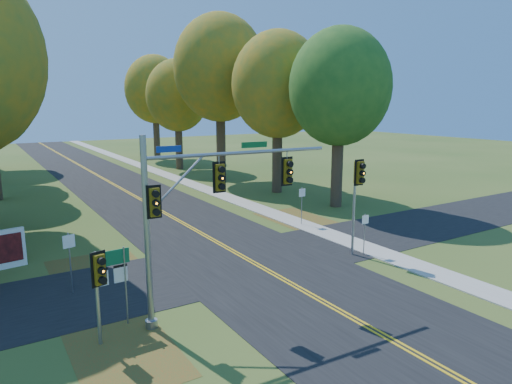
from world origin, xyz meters
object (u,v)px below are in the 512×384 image
route_sign_cluster (111,273)px  traffic_mast (198,202)px  east_signal_pole (358,183)px  info_kiosk (10,249)px

route_sign_cluster → traffic_mast: bearing=-19.4°
east_signal_pole → info_kiosk: (-14.70, 7.20, -2.76)m
traffic_mast → info_kiosk: traffic_mast is taller
east_signal_pole → info_kiosk: east_signal_pole is taller
route_sign_cluster → info_kiosk: bearing=103.8°
east_signal_pole → route_sign_cluster: 12.36m
traffic_mast → east_signal_pole: bearing=14.2°
traffic_mast → east_signal_pole: size_ratio=1.48×
route_sign_cluster → info_kiosk: size_ratio=1.51×
route_sign_cluster → info_kiosk: route_sign_cluster is taller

